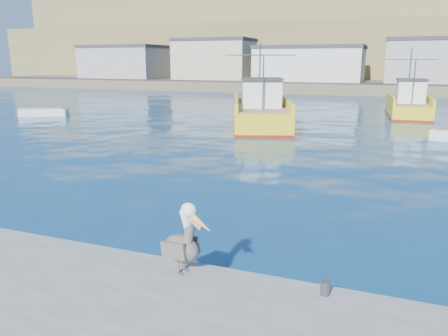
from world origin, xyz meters
name	(u,v)px	position (x,y,z in m)	size (l,w,h in m)	color
ground	(240,236)	(0.00, 0.00, 0.00)	(260.00, 260.00, 0.00)	navy
dock_bollards	(216,269)	(0.60, -3.40, 0.65)	(36.20, 0.20, 0.30)	#4C4C4C
far_shore	(380,45)	(0.00, 109.20, 8.98)	(200.00, 81.00, 24.00)	brown
trawler_yellow_a	(260,112)	(-5.98, 22.56, 1.11)	(8.12, 13.25, 6.68)	yellow
trawler_yellow_b	(408,106)	(5.44, 33.71, 0.97)	(4.73, 10.23, 6.35)	yellow
skiff_left	(44,113)	(-27.22, 21.40, 0.30)	(4.58, 3.26, 0.95)	silver
pelican	(183,243)	(-0.13, -3.56, 1.22)	(1.36, 0.76, 1.69)	#595451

